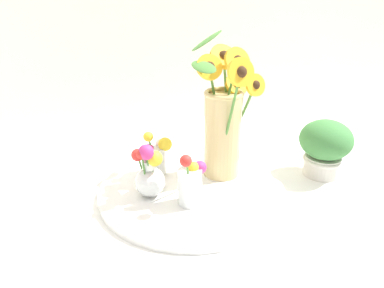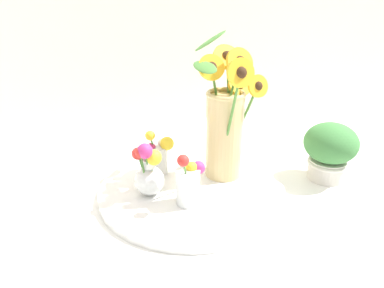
{
  "view_description": "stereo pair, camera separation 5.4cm",
  "coord_description": "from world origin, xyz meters",
  "px_view_note": "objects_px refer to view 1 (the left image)",
  "views": [
    {
      "loc": [
        -0.42,
        -0.76,
        0.54
      ],
      "look_at": [
        -0.01,
        0.03,
        0.15
      ],
      "focal_mm": 35.0,
      "sensor_mm": 36.0,
      "label": 1
    },
    {
      "loc": [
        -0.37,
        -0.78,
        0.54
      ],
      "look_at": [
        -0.01,
        0.03,
        0.15
      ],
      "focal_mm": 35.0,
      "sensor_mm": 36.0,
      "label": 2
    }
  ],
  "objects_px": {
    "vase_small_center": "(191,183)",
    "vase_small_back": "(156,156)",
    "vase_bulb_right": "(149,173)",
    "mason_jar_sunflowers": "(223,123)",
    "serving_tray": "(192,191)",
    "potted_plant": "(325,146)"
  },
  "relations": [
    {
      "from": "potted_plant",
      "to": "vase_bulb_right",
      "type": "bearing_deg",
      "value": 169.73
    },
    {
      "from": "serving_tray",
      "to": "vase_small_back",
      "type": "height_order",
      "value": "vase_small_back"
    },
    {
      "from": "serving_tray",
      "to": "vase_small_center",
      "type": "xyz_separation_m",
      "value": [
        -0.04,
        -0.07,
        0.07
      ]
    },
    {
      "from": "mason_jar_sunflowers",
      "to": "vase_small_center",
      "type": "height_order",
      "value": "mason_jar_sunflowers"
    },
    {
      "from": "vase_small_center",
      "to": "vase_bulb_right",
      "type": "relative_size",
      "value": 0.95
    },
    {
      "from": "serving_tray",
      "to": "potted_plant",
      "type": "relative_size",
      "value": 2.95
    },
    {
      "from": "vase_bulb_right",
      "to": "mason_jar_sunflowers",
      "type": "bearing_deg",
      "value": 4.98
    },
    {
      "from": "serving_tray",
      "to": "vase_small_back",
      "type": "distance_m",
      "value": 0.15
    },
    {
      "from": "serving_tray",
      "to": "vase_small_center",
      "type": "height_order",
      "value": "vase_small_center"
    },
    {
      "from": "vase_bulb_right",
      "to": "vase_small_center",
      "type": "bearing_deg",
      "value": -46.07
    },
    {
      "from": "serving_tray",
      "to": "vase_small_center",
      "type": "bearing_deg",
      "value": -119.42
    },
    {
      "from": "mason_jar_sunflowers",
      "to": "vase_small_center",
      "type": "bearing_deg",
      "value": -146.4
    },
    {
      "from": "potted_plant",
      "to": "mason_jar_sunflowers",
      "type": "bearing_deg",
      "value": 158.07
    },
    {
      "from": "mason_jar_sunflowers",
      "to": "vase_small_center",
      "type": "relative_size",
      "value": 2.71
    },
    {
      "from": "vase_small_center",
      "to": "potted_plant",
      "type": "distance_m",
      "value": 0.44
    },
    {
      "from": "serving_tray",
      "to": "vase_small_center",
      "type": "relative_size",
      "value": 3.4
    },
    {
      "from": "mason_jar_sunflowers",
      "to": "vase_small_back",
      "type": "height_order",
      "value": "mason_jar_sunflowers"
    },
    {
      "from": "vase_small_center",
      "to": "potted_plant",
      "type": "xyz_separation_m",
      "value": [
        0.44,
        -0.01,
        0.02
      ]
    },
    {
      "from": "vase_small_back",
      "to": "potted_plant",
      "type": "bearing_deg",
      "value": -23.75
    },
    {
      "from": "vase_small_center",
      "to": "vase_small_back",
      "type": "height_order",
      "value": "vase_small_center"
    },
    {
      "from": "vase_bulb_right",
      "to": "potted_plant",
      "type": "relative_size",
      "value": 0.91
    },
    {
      "from": "vase_small_center",
      "to": "vase_bulb_right",
      "type": "xyz_separation_m",
      "value": [
        -0.08,
        0.08,
        0.01
      ]
    }
  ]
}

